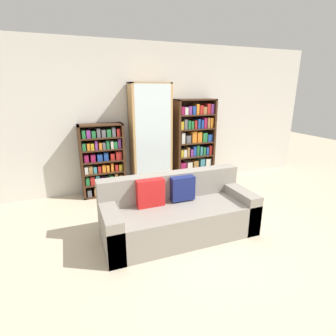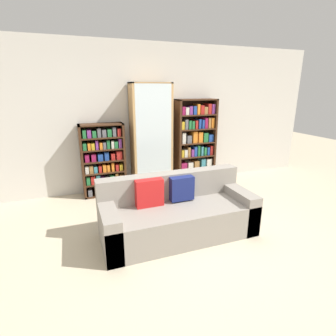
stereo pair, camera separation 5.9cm
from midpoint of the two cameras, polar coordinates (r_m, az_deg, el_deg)
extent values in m
plane|color=beige|center=(3.49, 8.28, -16.02)|extent=(16.00, 16.00, 0.00)
cube|color=beige|center=(5.13, -4.23, 10.86)|extent=(7.14, 0.06, 2.70)
cube|color=gray|center=(3.54, 2.05, -11.38)|extent=(2.01, 0.80, 0.43)
cube|color=gray|center=(3.63, 0.23, -3.76)|extent=(2.01, 0.20, 0.37)
cube|color=gray|center=(3.30, -12.91, -12.91)|extent=(0.20, 0.80, 0.55)
cube|color=gray|center=(3.92, 14.40, -7.98)|extent=(0.20, 0.80, 0.55)
cube|color=red|center=(3.38, -4.34, -5.46)|extent=(0.36, 0.12, 0.36)
cube|color=navy|center=(3.53, 2.71, -4.45)|extent=(0.32, 0.12, 0.32)
cube|color=#3D2314|center=(4.83, -18.67, 1.18)|extent=(0.04, 0.32, 1.30)
cube|color=#3D2314|center=(4.91, -10.19, 2.07)|extent=(0.04, 0.32, 1.30)
cube|color=#3D2314|center=(4.73, -14.96, 9.12)|extent=(0.77, 0.32, 0.02)
cube|color=#3D2314|center=(5.06, -13.87, -5.37)|extent=(0.77, 0.32, 0.02)
cube|color=#3D2314|center=(5.01, -14.62, 2.07)|extent=(0.77, 0.01, 1.30)
cube|color=#3D2314|center=(4.98, -14.04, -3.01)|extent=(0.69, 0.32, 0.02)
cube|color=#3D2314|center=(4.92, -14.22, -0.72)|extent=(0.69, 0.32, 0.02)
cube|color=#3D2314|center=(4.86, -14.39, 1.63)|extent=(0.69, 0.32, 0.02)
cube|color=#3D2314|center=(4.81, -14.58, 4.04)|extent=(0.69, 0.32, 0.02)
cube|color=#3D2314|center=(4.77, -14.76, 6.49)|extent=(0.69, 0.32, 0.02)
cube|color=#5B5B60|center=(5.00, -17.11, -4.99)|extent=(0.07, 0.24, 0.12)
cube|color=olive|center=(5.00, -15.79, -4.70)|extent=(0.07, 0.24, 0.15)
cube|color=#7A3384|center=(5.02, -14.52, -4.71)|extent=(0.09, 0.24, 0.12)
cube|color=gold|center=(5.02, -13.29, -4.37)|extent=(0.08, 0.24, 0.16)
cube|color=#5B5B60|center=(5.05, -11.99, -4.46)|extent=(0.10, 0.24, 0.11)
cube|color=#5B5B60|center=(5.06, -10.76, -4.13)|extent=(0.07, 0.24, 0.15)
cube|color=#237038|center=(4.92, -17.50, -2.50)|extent=(0.06, 0.24, 0.15)
cube|color=#AD231E|center=(4.93, -16.53, -2.36)|extent=(0.07, 0.24, 0.15)
cube|color=teal|center=(4.93, -15.51, -2.21)|extent=(0.07, 0.24, 0.16)
cube|color=#7A3384|center=(4.94, -14.59, -2.35)|extent=(0.06, 0.24, 0.11)
cube|color=#5B5B60|center=(4.95, -13.60, -2.26)|extent=(0.07, 0.24, 0.11)
cube|color=#237038|center=(4.96, -12.70, -2.05)|extent=(0.07, 0.24, 0.13)
cube|color=olive|center=(4.97, -11.70, -1.79)|extent=(0.05, 0.24, 0.16)
cube|color=olive|center=(4.99, -10.73, -1.88)|extent=(0.07, 0.24, 0.12)
cube|color=beige|center=(4.86, -17.77, -0.24)|extent=(0.06, 0.24, 0.13)
cube|color=olive|center=(4.86, -16.90, -0.12)|extent=(0.06, 0.24, 0.14)
cube|color=teal|center=(4.87, -16.03, -0.15)|extent=(0.06, 0.24, 0.12)
cube|color=#AD231E|center=(4.88, -15.14, -0.04)|extent=(0.05, 0.24, 0.12)
cube|color=orange|center=(4.88, -14.25, 0.14)|extent=(0.06, 0.24, 0.14)
cube|color=orange|center=(4.89, -13.45, 0.17)|extent=(0.05, 0.24, 0.13)
cube|color=orange|center=(4.90, -12.56, 0.42)|extent=(0.04, 0.24, 0.15)
cube|color=#AD231E|center=(4.91, -11.66, 0.31)|extent=(0.05, 0.24, 0.12)
cube|color=gold|center=(4.93, -10.82, 0.37)|extent=(0.06, 0.24, 0.11)
cube|color=#8E1947|center=(4.81, -17.76, 2.16)|extent=(0.07, 0.24, 0.13)
cube|color=#8E1947|center=(4.81, -16.45, 2.28)|extent=(0.08, 0.24, 0.13)
cube|color=#1E4293|center=(4.82, -15.09, 2.39)|extent=(0.09, 0.24, 0.13)
cube|color=#1E4293|center=(4.83, -13.83, 2.65)|extent=(0.07, 0.24, 0.15)
cube|color=#AD231E|center=(4.85, -12.52, 2.61)|extent=(0.07, 0.24, 0.12)
cube|color=#AD231E|center=(4.86, -11.23, 2.92)|extent=(0.10, 0.24, 0.15)
cube|color=#237038|center=(4.76, -18.25, 4.53)|extent=(0.06, 0.24, 0.13)
cube|color=orange|center=(4.76, -17.37, 4.59)|extent=(0.05, 0.24, 0.12)
cube|color=gold|center=(4.77, -16.61, 4.64)|extent=(0.06, 0.24, 0.12)
cube|color=#7A3384|center=(4.77, -15.82, 4.96)|extent=(0.04, 0.24, 0.16)
cube|color=orange|center=(4.78, -14.99, 4.81)|extent=(0.05, 0.24, 0.12)
cube|color=#5B5B60|center=(4.79, -14.27, 4.88)|extent=(0.05, 0.24, 0.12)
cube|color=#237038|center=(4.79, -13.49, 5.13)|extent=(0.05, 0.24, 0.15)
cube|color=beige|center=(4.80, -12.63, 5.12)|extent=(0.05, 0.24, 0.13)
cube|color=#237038|center=(4.81, -11.89, 5.12)|extent=(0.06, 0.24, 0.12)
cube|color=#7A3384|center=(4.82, -11.09, 5.44)|extent=(0.05, 0.24, 0.16)
cube|color=#237038|center=(4.72, -18.34, 7.11)|extent=(0.06, 0.24, 0.14)
cube|color=#7A3384|center=(4.73, -17.38, 7.18)|extent=(0.06, 0.24, 0.14)
cube|color=#237038|center=(4.73, -16.36, 7.16)|extent=(0.07, 0.24, 0.12)
cube|color=#5B5B60|center=(4.74, -15.38, 7.49)|extent=(0.06, 0.24, 0.16)
cube|color=#5B5B60|center=(4.75, -14.35, 7.42)|extent=(0.07, 0.24, 0.13)
cube|color=#237038|center=(4.76, -13.28, 7.54)|extent=(0.07, 0.24, 0.13)
cube|color=#5B5B60|center=(4.77, -12.29, 7.79)|extent=(0.06, 0.24, 0.16)
cube|color=#AD231E|center=(4.79, -11.30, 7.71)|extent=(0.06, 0.24, 0.13)
cube|color=tan|center=(4.85, -8.14, 6.18)|extent=(0.04, 0.36, 1.99)
cube|color=tan|center=(5.06, -0.32, 6.78)|extent=(0.04, 0.36, 1.99)
cube|color=tan|center=(4.86, -4.41, 17.99)|extent=(0.74, 0.36, 0.02)
cube|color=tan|center=(5.21, -3.92, -4.21)|extent=(0.74, 0.36, 0.02)
cube|color=tan|center=(5.11, -4.74, 6.82)|extent=(0.74, 0.01, 1.99)
cube|color=silver|center=(4.78, -3.52, 6.15)|extent=(0.66, 0.01, 1.97)
cube|color=tan|center=(5.08, -4.01, 0.01)|extent=(0.66, 0.32, 0.02)
cube|color=tan|center=(4.98, -4.10, 4.30)|extent=(0.66, 0.32, 0.02)
cube|color=tan|center=(4.91, -4.20, 8.73)|extent=(0.66, 0.32, 0.02)
cube|color=tan|center=(4.87, -4.30, 13.26)|extent=(0.66, 0.32, 0.02)
cylinder|color=silver|center=(5.14, -6.44, -3.95)|extent=(0.01, 0.01, 0.09)
cone|color=silver|center=(5.11, -6.47, -2.95)|extent=(0.09, 0.09, 0.11)
cylinder|color=silver|center=(5.16, -4.69, -3.82)|extent=(0.01, 0.01, 0.09)
cone|color=silver|center=(5.12, -4.72, -2.82)|extent=(0.09, 0.09, 0.11)
cylinder|color=silver|center=(5.21, -3.11, -3.55)|extent=(0.01, 0.01, 0.09)
cone|color=silver|center=(5.18, -3.12, -2.56)|extent=(0.09, 0.09, 0.11)
cylinder|color=silver|center=(5.27, -1.51, -3.31)|extent=(0.01, 0.01, 0.09)
cone|color=silver|center=(5.23, -1.52, -2.33)|extent=(0.09, 0.09, 0.11)
cylinder|color=silver|center=(5.00, -6.56, 0.23)|extent=(0.01, 0.01, 0.07)
cone|color=silver|center=(4.98, -6.59, 1.08)|extent=(0.09, 0.09, 0.09)
cylinder|color=silver|center=(5.05, -4.86, 0.43)|extent=(0.01, 0.01, 0.07)
cone|color=silver|center=(5.03, -4.88, 1.28)|extent=(0.09, 0.09, 0.09)
cylinder|color=silver|center=(5.11, -3.25, 0.66)|extent=(0.01, 0.01, 0.07)
cone|color=silver|center=(5.09, -3.26, 1.50)|extent=(0.09, 0.09, 0.09)
cylinder|color=silver|center=(5.15, -1.59, 0.83)|extent=(0.01, 0.01, 0.07)
cone|color=silver|center=(5.13, -1.59, 1.66)|extent=(0.09, 0.09, 0.09)
cylinder|color=silver|center=(4.90, -6.38, 4.58)|extent=(0.01, 0.01, 0.07)
cone|color=silver|center=(4.88, -6.41, 5.48)|extent=(0.09, 0.09, 0.09)
cylinder|color=silver|center=(4.98, -4.15, 4.85)|extent=(0.01, 0.01, 0.07)
cone|color=silver|center=(4.97, -4.17, 5.74)|extent=(0.09, 0.09, 0.09)
cylinder|color=silver|center=(5.04, -1.86, 5.03)|extent=(0.01, 0.01, 0.07)
cone|color=silver|center=(5.02, -1.87, 5.90)|extent=(0.09, 0.09, 0.09)
cylinder|color=silver|center=(4.86, -6.93, 9.10)|extent=(0.01, 0.01, 0.07)
cone|color=silver|center=(4.85, -6.96, 9.97)|extent=(0.09, 0.09, 0.08)
cylinder|color=silver|center=(4.89, -5.10, 9.20)|extent=(0.01, 0.01, 0.07)
cone|color=silver|center=(4.88, -5.13, 10.07)|extent=(0.09, 0.09, 0.08)
cylinder|color=silver|center=(4.93, -3.35, 9.31)|extent=(0.01, 0.01, 0.07)
cone|color=silver|center=(4.92, -3.36, 10.17)|extent=(0.09, 0.09, 0.08)
cylinder|color=silver|center=(4.98, -1.61, 9.41)|extent=(0.01, 0.01, 0.07)
cone|color=silver|center=(4.97, -1.62, 10.26)|extent=(0.09, 0.09, 0.08)
cylinder|color=silver|center=(4.82, -6.78, 13.81)|extent=(0.01, 0.01, 0.09)
cone|color=silver|center=(4.82, -6.82, 14.93)|extent=(0.09, 0.09, 0.10)
cylinder|color=silver|center=(4.85, -4.26, 13.90)|extent=(0.01, 0.01, 0.09)
cone|color=silver|center=(4.85, -4.28, 15.02)|extent=(0.09, 0.09, 0.10)
cylinder|color=silver|center=(4.94, -1.97, 13.99)|extent=(0.01, 0.01, 0.09)
cone|color=silver|center=(4.94, -1.99, 15.09)|extent=(0.09, 0.09, 0.10)
cube|color=#3D2314|center=(5.17, 1.58, 5.32)|extent=(0.04, 0.32, 1.70)
cube|color=#3D2314|center=(5.51, 9.02, 5.85)|extent=(0.04, 0.32, 1.70)
cube|color=#3D2314|center=(5.23, 5.68, 14.61)|extent=(0.81, 0.32, 0.02)
cube|color=#3D2314|center=(5.56, 5.18, -2.88)|extent=(0.81, 0.32, 0.02)
cube|color=#3D2314|center=(5.47, 4.70, 5.91)|extent=(0.81, 0.01, 1.70)
cube|color=#3D2314|center=(5.47, 5.26, -0.05)|extent=(0.73, 0.32, 0.02)
cube|color=#3D2314|center=(5.39, 5.34, 2.74)|extent=(0.73, 0.32, 0.02)
cube|color=#3D2314|center=(5.33, 5.42, 5.60)|extent=(0.73, 0.32, 0.02)
cube|color=#3D2314|center=(5.29, 5.50, 8.52)|extent=(0.73, 0.32, 0.02)
cube|color=#3D2314|center=(5.25, 5.59, 11.49)|extent=(0.73, 0.32, 0.02)
cube|color=beige|center=(5.39, 2.47, -2.23)|extent=(0.07, 0.24, 0.19)
cube|color=#5B5B60|center=(5.44, 3.57, -2.16)|extent=(0.09, 0.24, 0.18)
cube|color=beige|center=(5.50, 4.70, -2.14)|extent=(0.08, 0.24, 0.15)
cube|color=#1E4293|center=(5.54, 5.82, -1.79)|extent=(0.09, 0.24, 0.19)
cube|color=#1E4293|center=(5.59, 6.90, -1.64)|extent=(0.10, 0.24, 0.19)
cube|color=#8E1947|center=(5.65, 7.96, -1.60)|extent=(0.10, 0.24, 0.17)
cube|color=#8E1947|center=(5.32, 2.60, 0.52)|extent=(0.12, 0.24, 0.16)
cube|color=beige|center=(5.37, 4.00, 0.67)|extent=(0.11, 0.24, 0.15)
cube|color=olive|center=(5.43, 5.32, 0.91)|extent=(0.10, 0.24, 0.17)
cube|color=teal|center=(5.49, 6.69, 1.22)|extent=(0.09, 0.24, 0.20)
cube|color=beige|center=(5.56, 7.93, 1.29)|extent=(0.11, 0.24, 0.19)
cube|color=gold|center=(5.23, 2.31, 3.32)|extent=(0.05, 0.24, 0.15)
cube|color=beige|center=(5.26, 2.98, 3.39)|extent=(0.06, 0.24, 0.15)
cube|color=olive|center=(5.28, 3.66, 3.69)|extent=(0.05, 0.24, 0.19)
cube|color=#7A3384|center=(5.32, 4.41, 3.50)|extent=(0.05, 0.24, 0.14)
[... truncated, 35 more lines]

